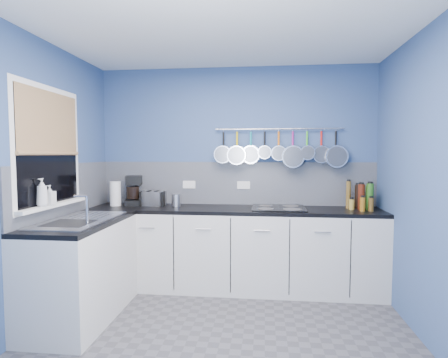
% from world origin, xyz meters
% --- Properties ---
extents(floor, '(3.20, 3.00, 0.02)m').
position_xyz_m(floor, '(0.00, 0.00, -0.01)').
color(floor, '#47474C').
rests_on(floor, ground).
extents(ceiling, '(3.20, 3.00, 0.02)m').
position_xyz_m(ceiling, '(0.00, 0.00, 2.51)').
color(ceiling, white).
rests_on(ceiling, ground).
extents(wall_back, '(3.20, 0.02, 2.50)m').
position_xyz_m(wall_back, '(0.00, 1.51, 1.25)').
color(wall_back, '#354E7E').
rests_on(wall_back, ground).
extents(wall_front, '(3.20, 0.02, 2.50)m').
position_xyz_m(wall_front, '(0.00, -1.51, 1.25)').
color(wall_front, '#354E7E').
rests_on(wall_front, ground).
extents(wall_left, '(0.02, 3.00, 2.50)m').
position_xyz_m(wall_left, '(-1.61, 0.00, 1.25)').
color(wall_left, '#354E7E').
rests_on(wall_left, ground).
extents(wall_right, '(0.02, 3.00, 2.50)m').
position_xyz_m(wall_right, '(1.61, 0.00, 1.25)').
color(wall_right, '#354E7E').
rests_on(wall_right, ground).
extents(backsplash_back, '(3.20, 0.02, 0.50)m').
position_xyz_m(backsplash_back, '(0.00, 1.49, 1.15)').
color(backsplash_back, slate).
rests_on(backsplash_back, wall_back).
extents(backsplash_left, '(0.02, 1.80, 0.50)m').
position_xyz_m(backsplash_left, '(-1.59, 0.60, 1.15)').
color(backsplash_left, slate).
rests_on(backsplash_left, wall_left).
extents(cabinet_run_back, '(3.20, 0.60, 0.86)m').
position_xyz_m(cabinet_run_back, '(0.00, 1.20, 0.43)').
color(cabinet_run_back, silver).
rests_on(cabinet_run_back, ground).
extents(worktop_back, '(3.20, 0.60, 0.04)m').
position_xyz_m(worktop_back, '(0.00, 1.20, 0.88)').
color(worktop_back, black).
rests_on(worktop_back, cabinet_run_back).
extents(cabinet_run_left, '(0.60, 1.20, 0.86)m').
position_xyz_m(cabinet_run_left, '(-1.30, 0.30, 0.43)').
color(cabinet_run_left, silver).
rests_on(cabinet_run_left, ground).
extents(worktop_left, '(0.60, 1.20, 0.04)m').
position_xyz_m(worktop_left, '(-1.30, 0.30, 0.88)').
color(worktop_left, black).
rests_on(worktop_left, cabinet_run_left).
extents(window_frame, '(0.01, 1.00, 1.10)m').
position_xyz_m(window_frame, '(-1.58, 0.30, 1.55)').
color(window_frame, white).
rests_on(window_frame, wall_left).
extents(window_glass, '(0.01, 0.90, 1.00)m').
position_xyz_m(window_glass, '(-1.57, 0.30, 1.55)').
color(window_glass, black).
rests_on(window_glass, wall_left).
extents(bamboo_blind, '(0.01, 0.90, 0.55)m').
position_xyz_m(bamboo_blind, '(-1.56, 0.30, 1.77)').
color(bamboo_blind, tan).
rests_on(bamboo_blind, wall_left).
extents(window_sill, '(0.10, 0.98, 0.03)m').
position_xyz_m(window_sill, '(-1.55, 0.30, 1.04)').
color(window_sill, white).
rests_on(window_sill, wall_left).
extents(sink_unit, '(0.50, 0.95, 0.01)m').
position_xyz_m(sink_unit, '(-1.30, 0.30, 0.90)').
color(sink_unit, silver).
rests_on(sink_unit, worktop_left).
extents(mixer_tap, '(0.12, 0.08, 0.26)m').
position_xyz_m(mixer_tap, '(-1.14, 0.12, 1.03)').
color(mixer_tap, silver).
rests_on(mixer_tap, worktop_left).
extents(socket_left, '(0.15, 0.01, 0.09)m').
position_xyz_m(socket_left, '(-0.55, 1.48, 1.13)').
color(socket_left, white).
rests_on(socket_left, backsplash_back).
extents(socket_right, '(0.15, 0.01, 0.09)m').
position_xyz_m(socket_right, '(0.10, 1.48, 1.13)').
color(socket_right, white).
rests_on(socket_right, backsplash_back).
extents(pot_rail, '(1.45, 0.02, 0.02)m').
position_xyz_m(pot_rail, '(0.50, 1.45, 1.78)').
color(pot_rail, silver).
rests_on(pot_rail, wall_back).
extents(soap_bottle_a, '(0.09, 0.09, 0.24)m').
position_xyz_m(soap_bottle_a, '(-1.53, 0.11, 1.17)').
color(soap_bottle_a, white).
rests_on(soap_bottle_a, window_sill).
extents(soap_bottle_b, '(0.08, 0.08, 0.17)m').
position_xyz_m(soap_bottle_b, '(-1.53, 0.22, 1.14)').
color(soap_bottle_b, white).
rests_on(soap_bottle_b, window_sill).
extents(paper_towel, '(0.12, 0.12, 0.28)m').
position_xyz_m(paper_towel, '(-1.36, 1.22, 1.04)').
color(paper_towel, white).
rests_on(paper_towel, worktop_back).
extents(coffee_maker, '(0.24, 0.26, 0.34)m').
position_xyz_m(coffee_maker, '(-1.17, 1.30, 1.07)').
color(coffee_maker, black).
rests_on(coffee_maker, worktop_back).
extents(toaster, '(0.28, 0.20, 0.17)m').
position_xyz_m(toaster, '(-0.93, 1.27, 0.98)').
color(toaster, silver).
rests_on(toaster, worktop_back).
extents(canister, '(0.10, 0.10, 0.14)m').
position_xyz_m(canister, '(-0.65, 1.25, 0.97)').
color(canister, silver).
rests_on(canister, worktop_back).
extents(hob, '(0.57, 0.50, 0.01)m').
position_xyz_m(hob, '(0.50, 1.21, 0.91)').
color(hob, black).
rests_on(hob, worktop_back).
extents(pan_0, '(0.20, 0.12, 0.39)m').
position_xyz_m(pan_0, '(-0.13, 1.44, 1.58)').
color(pan_0, silver).
rests_on(pan_0, pot_rail).
extents(pan_1, '(0.22, 0.12, 0.41)m').
position_xyz_m(pan_1, '(0.02, 1.44, 1.58)').
color(pan_1, silver).
rests_on(pan_1, pot_rail).
extents(pan_2, '(0.21, 0.06, 0.40)m').
position_xyz_m(pan_2, '(0.18, 1.44, 1.58)').
color(pan_2, silver).
rests_on(pan_2, pot_rail).
extents(pan_3, '(0.15, 0.12, 0.34)m').
position_xyz_m(pan_3, '(0.34, 1.44, 1.61)').
color(pan_3, silver).
rests_on(pan_3, pot_rail).
extents(pan_4, '(0.17, 0.10, 0.36)m').
position_xyz_m(pan_4, '(0.50, 1.44, 1.60)').
color(pan_4, silver).
rests_on(pan_4, pot_rail).
extents(pan_5, '(0.25, 0.13, 0.44)m').
position_xyz_m(pan_5, '(0.66, 1.44, 1.56)').
color(pan_5, silver).
rests_on(pan_5, pot_rail).
extents(pan_6, '(0.16, 0.13, 0.35)m').
position_xyz_m(pan_6, '(0.82, 1.44, 1.60)').
color(pan_6, silver).
rests_on(pan_6, pot_rail).
extents(pan_7, '(0.20, 0.08, 0.39)m').
position_xyz_m(pan_7, '(0.98, 1.44, 1.59)').
color(pan_7, silver).
rests_on(pan_7, pot_rail).
extents(pan_8, '(0.25, 0.11, 0.44)m').
position_xyz_m(pan_8, '(1.14, 1.44, 1.56)').
color(pan_8, silver).
rests_on(pan_8, pot_rail).
extents(condiment_0, '(0.05, 0.05, 0.25)m').
position_xyz_m(condiment_0, '(1.46, 1.31, 1.03)').
color(condiment_0, '#3F721E').
rests_on(condiment_0, worktop_back).
extents(condiment_1, '(0.06, 0.06, 0.26)m').
position_xyz_m(condiment_1, '(1.36, 1.32, 1.03)').
color(condiment_1, black).
rests_on(condiment_1, worktop_back).
extents(condiment_2, '(0.05, 0.05, 0.30)m').
position_xyz_m(condiment_2, '(1.26, 1.31, 1.05)').
color(condiment_2, brown).
rests_on(condiment_2, worktop_back).
extents(condiment_3, '(0.07, 0.07, 0.28)m').
position_xyz_m(condiment_3, '(1.46, 1.21, 1.04)').
color(condiment_3, '#265919').
rests_on(condiment_3, worktop_back).
extents(condiment_4, '(0.07, 0.07, 0.27)m').
position_xyz_m(condiment_4, '(1.37, 1.23, 1.04)').
color(condiment_4, '#4C190C').
rests_on(condiment_4, worktop_back).
extents(condiment_5, '(0.06, 0.06, 0.11)m').
position_xyz_m(condiment_5, '(1.27, 1.22, 0.96)').
color(condiment_5, olive).
rests_on(condiment_5, worktop_back).
extents(condiment_6, '(0.05, 0.05, 0.14)m').
position_xyz_m(condiment_6, '(1.45, 1.13, 0.97)').
color(condiment_6, brown).
rests_on(condiment_6, worktop_back).
extents(condiment_7, '(0.05, 0.05, 0.14)m').
position_xyz_m(condiment_7, '(1.36, 1.12, 0.97)').
color(condiment_7, '#8C5914').
rests_on(condiment_7, worktop_back).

